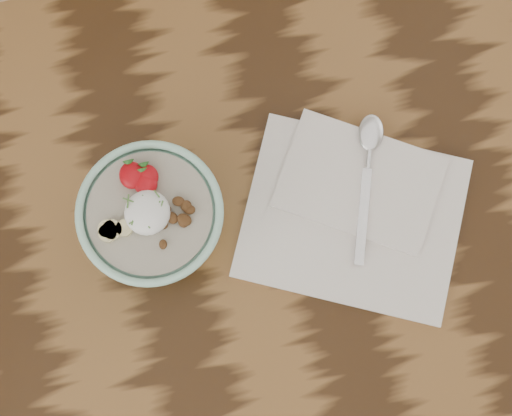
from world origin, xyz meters
The scene contains 4 objects.
table centered at (0.00, 0.00, 65.70)cm, with size 160.00×90.00×75.00cm.
breakfast_bowl centered at (-19.38, 9.88, 80.88)cm, with size 17.24×17.24×11.77cm.
napkin centered at (5.09, 5.23, 75.70)cm, with size 34.15×32.03×1.66cm.
spoon centered at (8.73, 11.67, 77.09)cm, with size 9.14×19.03×1.02cm.
Camera 1 is at (-10.86, -6.32, 165.32)cm, focal length 50.00 mm.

